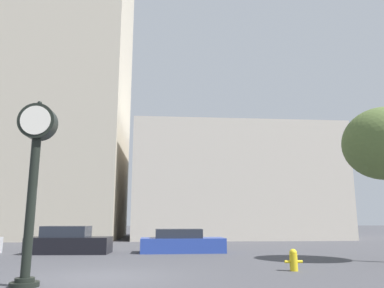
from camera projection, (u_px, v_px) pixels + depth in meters
name	position (u px, v px, depth m)	size (l,w,h in m)	color
ground_plane	(100.00, 277.00, 10.77)	(200.00, 200.00, 0.00)	#424247
building_tall_tower	(49.00, 28.00, 37.53)	(15.70, 12.00, 41.15)	#BCB29E
building_storefront_row	(232.00, 185.00, 35.88)	(18.10, 12.00, 9.92)	beige
street_clock	(35.00, 163.00, 9.85)	(0.96, 0.71, 4.81)	black
car_black	(69.00, 242.00, 18.55)	(4.03, 1.94, 1.33)	black
car_blue	(182.00, 242.00, 19.16)	(4.30, 1.91, 1.18)	#28429E
fire_hydrant_near	(293.00, 260.00, 12.19)	(0.59, 0.26, 0.70)	yellow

